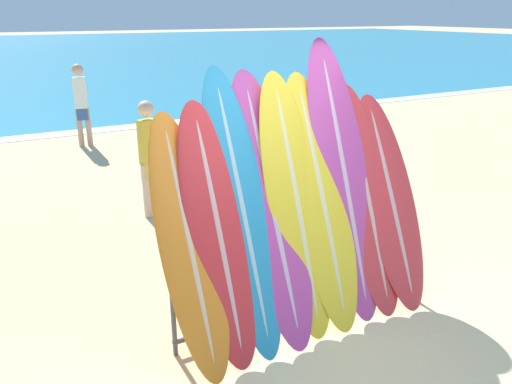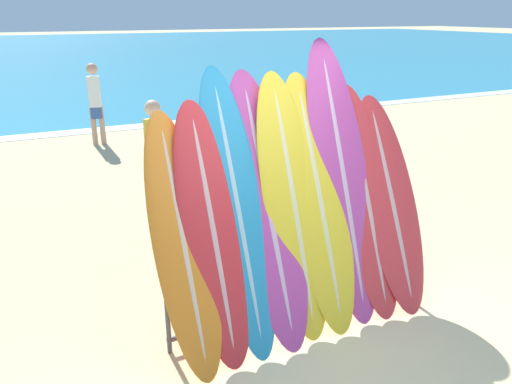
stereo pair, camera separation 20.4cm
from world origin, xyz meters
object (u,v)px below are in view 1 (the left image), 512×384
at_px(surfboard_slot_1, 218,234).
at_px(surfboard_slot_7, 367,199).
at_px(surfboard_slot_3, 272,208).
at_px(surfboard_slot_8, 390,201).
at_px(surfboard_slot_6, 344,180).
at_px(surfboard_slot_2, 242,211).
at_px(surfboard_rack, 297,267).
at_px(surfboard_slot_0, 189,245).
at_px(surfboard_slot_5, 321,201).
at_px(person_near_water, 149,155).
at_px(person_mid_beach, 81,102).
at_px(surfboard_slot_4, 296,205).

relative_size(surfboard_slot_1, surfboard_slot_7, 0.99).
relative_size(surfboard_slot_3, surfboard_slot_8, 1.15).
bearing_deg(surfboard_slot_6, surfboard_slot_2, -178.48).
distance_m(surfboard_rack, surfboard_slot_0, 1.13).
height_order(surfboard_slot_0, surfboard_slot_5, surfboard_slot_5).
relative_size(surfboard_slot_5, surfboard_slot_7, 1.07).
distance_m(surfboard_slot_7, surfboard_slot_8, 0.28).
xyz_separation_m(surfboard_slot_0, surfboard_slot_8, (2.07, -0.01, -0.01)).
xyz_separation_m(surfboard_slot_1, surfboard_slot_7, (1.55, 0.02, 0.01)).
height_order(surfboard_slot_7, person_near_water, surfboard_slot_7).
bearing_deg(surfboard_slot_1, surfboard_slot_2, 14.45).
height_order(surfboard_slot_0, surfboard_slot_1, surfboard_slot_1).
bearing_deg(surfboard_slot_5, surfboard_slot_2, 177.84).
bearing_deg(person_mid_beach, surfboard_slot_7, 114.11).
distance_m(surfboard_slot_3, surfboard_slot_8, 1.30).
height_order(surfboard_rack, surfboard_slot_6, surfboard_slot_6).
relative_size(surfboard_slot_3, surfboard_slot_4, 1.01).
relative_size(surfboard_rack, surfboard_slot_2, 1.05).
relative_size(surfboard_slot_7, person_mid_beach, 1.21).
bearing_deg(surfboard_slot_7, surfboard_slot_2, 177.85).
bearing_deg(surfboard_slot_7, surfboard_slot_8, -6.25).
bearing_deg(surfboard_slot_4, surfboard_slot_7, -1.74).
distance_m(surfboard_slot_6, person_near_water, 3.16).
relative_size(surfboard_slot_4, surfboard_slot_7, 1.08).
relative_size(surfboard_slot_1, surfboard_slot_4, 0.92).
distance_m(surfboard_slot_1, surfboard_slot_5, 1.04).
height_order(surfboard_slot_4, surfboard_slot_8, surfboard_slot_4).
xyz_separation_m(surfboard_slot_0, surfboard_slot_1, (0.25, 0.01, 0.04)).
xyz_separation_m(surfboard_slot_2, person_near_water, (0.10, 3.02, -0.27)).
height_order(surfboard_slot_3, person_mid_beach, surfboard_slot_3).
bearing_deg(person_mid_beach, surfboard_slot_3, 106.47).
xyz_separation_m(surfboard_slot_5, surfboard_slot_6, (0.29, 0.06, 0.14)).
relative_size(surfboard_slot_1, surfboard_slot_6, 0.82).
xyz_separation_m(surfboard_slot_6, person_near_water, (-0.97, 2.99, -0.37)).
height_order(surfboard_slot_2, person_mid_beach, surfboard_slot_2).
relative_size(surfboard_rack, surfboard_slot_3, 1.08).
bearing_deg(surfboard_rack, surfboard_slot_5, 6.77).
bearing_deg(surfboard_slot_4, surfboard_slot_3, 174.22).
relative_size(surfboard_slot_3, person_mid_beach, 1.31).
bearing_deg(surfboard_slot_6, person_near_water, 108.07).
relative_size(surfboard_slot_0, surfboard_slot_7, 0.95).
xyz_separation_m(surfboard_slot_6, surfboard_slot_7, (0.23, -0.08, -0.21)).
distance_m(surfboard_slot_0, surfboard_slot_2, 0.53).
bearing_deg(surfboard_rack, surfboard_slot_8, -1.05).
bearing_deg(surfboard_slot_0, person_mid_beach, 86.26).
bearing_deg(surfboard_slot_6, surfboard_slot_4, -174.45).
relative_size(surfboard_slot_3, surfboard_slot_5, 1.02).
bearing_deg(surfboard_slot_1, person_mid_beach, 88.17).
relative_size(surfboard_slot_5, person_near_water, 1.37).
bearing_deg(person_mid_beach, surfboard_slot_8, 116.04).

